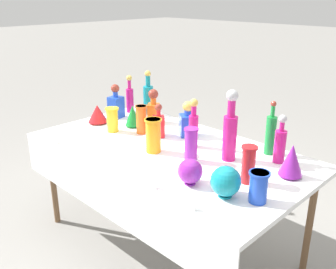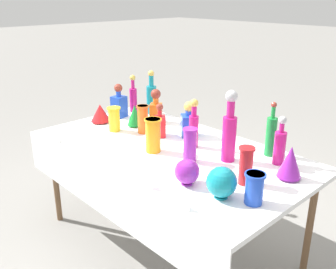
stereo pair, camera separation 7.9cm
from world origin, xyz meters
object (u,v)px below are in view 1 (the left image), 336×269
(tall_bottle_4, at_px, (230,130))
(cardboard_box_behind_left, at_px, (248,165))
(tall_bottle_1, at_px, (148,97))
(slender_vase_4, at_px, (153,135))
(slender_vase_3, at_px, (248,163))
(slender_vase_5, at_px, (141,119))
(square_decanter_1, at_px, (188,121))
(slender_vase_2, at_px, (259,186))
(tall_bottle_0, at_px, (130,97))
(round_bowl_1, at_px, (190,171))
(fluted_vase_2, at_px, (98,114))
(fluted_vase_1, at_px, (133,116))
(square_decanter_2, at_px, (153,107))
(tall_bottle_2, at_px, (271,133))
(slender_vase_0, at_px, (191,144))
(round_bowl_0, at_px, (226,181))
(fluted_vase_0, at_px, (292,160))
(tall_bottle_3, at_px, (193,126))
(square_decanter_3, at_px, (116,104))
(slender_vase_1, at_px, (112,119))
(square_decanter_0, at_px, (159,124))
(tall_bottle_5, at_px, (280,143))

(tall_bottle_4, xyz_separation_m, cardboard_box_behind_left, (-0.57, 1.16, -0.82))
(tall_bottle_1, relative_size, slender_vase_4, 1.66)
(tall_bottle_4, bearing_deg, slender_vase_3, -34.60)
(slender_vase_5, bearing_deg, square_decanter_1, 35.67)
(slender_vase_2, height_order, slender_vase_4, slender_vase_4)
(tall_bottle_0, bearing_deg, round_bowl_1, -26.45)
(fluted_vase_2, relative_size, cardboard_box_behind_left, 0.26)
(slender_vase_4, distance_m, fluted_vase_1, 0.53)
(slender_vase_5, bearing_deg, fluted_vase_1, 162.99)
(round_bowl_1, bearing_deg, square_decanter_2, 147.48)
(tall_bottle_2, distance_m, slender_vase_0, 0.52)
(round_bowl_0, bearing_deg, fluted_vase_2, 171.04)
(slender_vase_4, distance_m, fluted_vase_0, 0.86)
(tall_bottle_0, xyz_separation_m, tall_bottle_4, (1.20, -0.21, 0.06))
(slender_vase_3, bearing_deg, slender_vase_4, -174.02)
(fluted_vase_2, bearing_deg, slender_vase_0, -1.28)
(tall_bottle_3, height_order, slender_vase_3, tall_bottle_3)
(square_decanter_3, height_order, slender_vase_1, square_decanter_3)
(fluted_vase_0, bearing_deg, slender_vase_0, -155.98)
(slender_vase_5, bearing_deg, fluted_vase_0, 6.27)
(square_decanter_1, relative_size, fluted_vase_2, 1.67)
(tall_bottle_0, xyz_separation_m, tall_bottle_3, (0.91, -0.21, 0.01))
(slender_vase_5, bearing_deg, slender_vase_0, -11.15)
(tall_bottle_2, height_order, slender_vase_2, tall_bottle_2)
(fluted_vase_1, bearing_deg, round_bowl_1, -22.53)
(tall_bottle_0, xyz_separation_m, fluted_vase_0, (1.59, -0.16, -0.03))
(fluted_vase_1, relative_size, round_bowl_1, 1.18)
(square_decanter_1, height_order, slender_vase_1, square_decanter_1)
(fluted_vase_1, height_order, round_bowl_1, fluted_vase_1)
(fluted_vase_1, xyz_separation_m, fluted_vase_2, (-0.26, -0.14, -0.01))
(slender_vase_4, bearing_deg, slender_vase_2, -4.61)
(tall_bottle_4, height_order, square_decanter_1, tall_bottle_4)
(square_decanter_0, height_order, cardboard_box_behind_left, square_decanter_0)
(fluted_vase_2, height_order, cardboard_box_behind_left, fluted_vase_2)
(round_bowl_0, bearing_deg, square_decanter_2, 153.80)
(slender_vase_5, height_order, round_bowl_1, slender_vase_5)
(round_bowl_0, bearing_deg, tall_bottle_4, 124.03)
(square_decanter_2, height_order, cardboard_box_behind_left, square_decanter_2)
(slender_vase_4, bearing_deg, square_decanter_0, 129.01)
(slender_vase_1, height_order, fluted_vase_0, fluted_vase_0)
(tall_bottle_0, relative_size, tall_bottle_5, 1.07)
(square_decanter_2, bearing_deg, slender_vase_0, -26.28)
(tall_bottle_2, height_order, fluted_vase_2, tall_bottle_2)
(slender_vase_1, relative_size, cardboard_box_behind_left, 0.31)
(tall_bottle_0, xyz_separation_m, square_decanter_3, (0.03, -0.18, -0.02))
(tall_bottle_3, distance_m, square_decanter_3, 0.88)
(fluted_vase_0, distance_m, fluted_vase_2, 1.56)
(tall_bottle_0, relative_size, cardboard_box_behind_left, 0.55)
(tall_bottle_2, distance_m, slender_vase_5, 0.93)
(slender_vase_0, distance_m, fluted_vase_2, 1.01)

